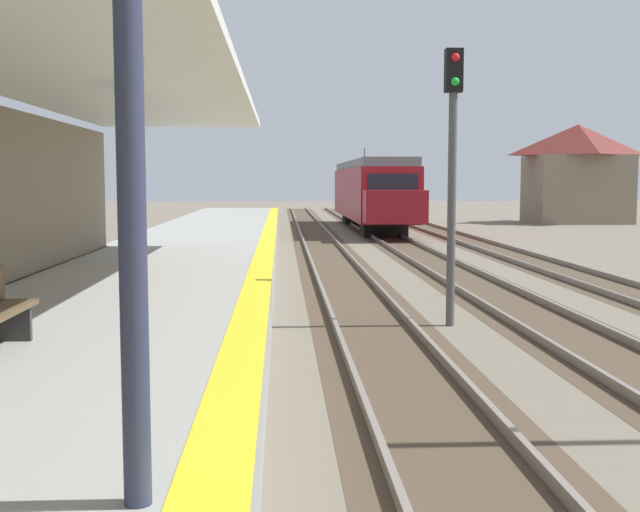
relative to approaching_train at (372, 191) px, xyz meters
name	(u,v)px	position (x,y,z in m)	size (l,w,h in m)	color
station_platform	(141,302)	(-7.80, -30.06, -1.73)	(5.00, 80.00, 0.91)	#999993
track_pair_nearest_platform	(352,293)	(-3.40, -26.06, -2.13)	(2.34, 120.00, 0.16)	#4C3D2D
track_pair_middle	(490,292)	(0.00, -26.06, -2.13)	(2.34, 120.00, 0.16)	#4C3D2D
track_pair_far_side	(626,291)	(3.40, -26.06, -2.13)	(2.34, 120.00, 0.16)	#4C3D2D
approaching_train	(372,191)	(0.00, 0.00, 0.00)	(2.93, 19.60, 4.76)	maroon
rail_signal_post	(452,158)	(-1.90, -30.35, 1.02)	(0.32, 0.34, 5.20)	#4C4C4C
distant_trackside_house	(577,172)	(14.19, 6.47, 1.16)	(6.60, 5.28, 6.40)	#7F705B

